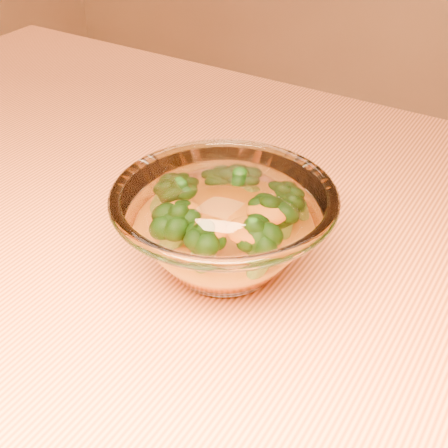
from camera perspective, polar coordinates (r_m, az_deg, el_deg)
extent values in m
cube|color=#E37E44|center=(0.64, -5.05, -2.06)|extent=(1.20, 0.80, 0.04)
cylinder|color=brown|center=(1.36, -14.41, 0.07)|extent=(0.06, 0.06, 0.71)
ellipsoid|color=white|center=(0.58, 0.00, -3.49)|extent=(0.09, 0.09, 0.02)
torus|color=white|center=(0.53, 0.00, 2.56)|extent=(0.20, 0.20, 0.01)
ellipsoid|color=orange|center=(0.56, 0.00, -1.89)|extent=(0.11, 0.11, 0.03)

